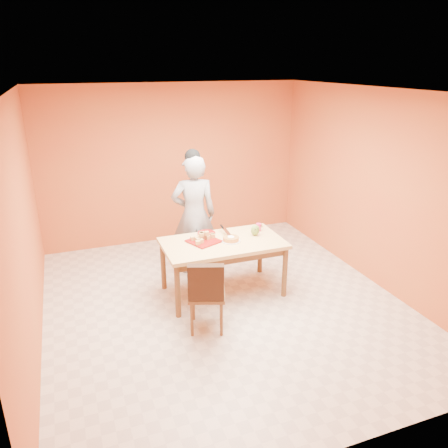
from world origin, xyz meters
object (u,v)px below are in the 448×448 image
object	(u,v)px
dining_table	(223,248)
sponge_cake	(231,239)
person	(194,215)
dining_chair	(207,293)
egg_ornament	(255,230)
red_dinner_plate	(206,233)
pastry_platter	(204,241)
checker_tin	(259,226)
magenta_glass	(258,227)

from	to	relation	value
dining_table	sponge_cake	distance (m)	0.17
person	sponge_cake	bearing A→B (deg)	117.15
dining_chair	person	bearing A→B (deg)	97.88
dining_chair	egg_ornament	size ratio (longest dim) A/B	5.99
dining_table	egg_ornament	size ratio (longest dim) A/B	10.35
dining_chair	person	world-z (taller)	person
dining_table	dining_chair	distance (m)	0.92
person	red_dinner_plate	bearing A→B (deg)	105.21
dining_table	egg_ornament	distance (m)	0.52
pastry_platter	checker_tin	distance (m)	0.96
dining_chair	person	xyz separation A→B (m)	(0.31, 1.54, 0.42)
magenta_glass	checker_tin	world-z (taller)	magenta_glass
pastry_platter	red_dinner_plate	world-z (taller)	pastry_platter
red_dinner_plate	sponge_cake	bearing A→B (deg)	-60.01
dining_chair	checker_tin	xyz separation A→B (m)	(1.16, 1.10, 0.30)
red_dinner_plate	person	bearing A→B (deg)	96.21
red_dinner_plate	sponge_cake	size ratio (longest dim) A/B	1.18
person	magenta_glass	distance (m)	0.97
egg_ornament	dining_table	bearing A→B (deg)	179.69
egg_ornament	magenta_glass	xyz separation A→B (m)	(0.12, 0.14, -0.02)
checker_tin	dining_chair	bearing A→B (deg)	-136.42
sponge_cake	red_dinner_plate	bearing A→B (deg)	119.99
person	sponge_cake	distance (m)	0.86
person	red_dinner_plate	world-z (taller)	person
pastry_platter	sponge_cake	xyz separation A→B (m)	(0.35, -0.11, 0.03)
red_dinner_plate	egg_ornament	bearing A→B (deg)	-26.18
red_dinner_plate	magenta_glass	world-z (taller)	magenta_glass
person	egg_ornament	size ratio (longest dim) A/B	11.59
pastry_platter	checker_tin	size ratio (longest dim) A/B	3.41
egg_ornament	pastry_platter	bearing A→B (deg)	171.61
person	egg_ornament	distance (m)	0.98
dining_chair	person	size ratio (longest dim) A/B	0.52
red_dinner_plate	magenta_glass	bearing A→B (deg)	-12.10
checker_tin	person	bearing A→B (deg)	152.41
pastry_platter	sponge_cake	size ratio (longest dim) A/B	1.70
pastry_platter	magenta_glass	bearing A→B (deg)	7.77
dining_table	dining_chair	size ratio (longest dim) A/B	1.73
sponge_cake	magenta_glass	distance (m)	0.55
dining_chair	pastry_platter	size ratio (longest dim) A/B	2.55
egg_ornament	sponge_cake	bearing A→B (deg)	-174.54
sponge_cake	magenta_glass	size ratio (longest dim) A/B	1.98
dining_table	red_dinner_plate	size ratio (longest dim) A/B	6.37
egg_ornament	checker_tin	size ratio (longest dim) A/B	1.45
magenta_glass	dining_table	bearing A→B (deg)	-162.21
magenta_glass	checker_tin	bearing A→B (deg)	63.93
dining_chair	sponge_cake	distance (m)	0.98
red_dinner_plate	checker_tin	xyz separation A→B (m)	(0.80, -0.01, 0.01)
dining_chair	red_dinner_plate	bearing A→B (deg)	91.36
egg_ornament	magenta_glass	size ratio (longest dim) A/B	1.43
red_dinner_plate	checker_tin	world-z (taller)	checker_tin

